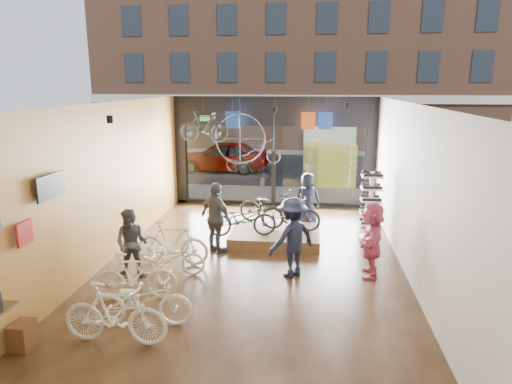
% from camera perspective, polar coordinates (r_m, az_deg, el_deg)
% --- Properties ---
extents(ground_plane, '(7.00, 12.00, 0.04)m').
position_cam_1_polar(ground_plane, '(10.73, -0.58, -9.86)').
color(ground_plane, black).
rests_on(ground_plane, ground).
extents(ceiling, '(7.00, 12.00, 0.04)m').
position_cam_1_polar(ceiling, '(9.87, -0.63, 11.09)').
color(ceiling, black).
rests_on(ceiling, ground).
extents(wall_left, '(0.04, 12.00, 3.80)m').
position_cam_1_polar(wall_left, '(11.15, -18.85, 0.66)').
color(wall_left, '#B37830').
rests_on(wall_left, ground).
extents(wall_right, '(0.04, 12.00, 3.80)m').
position_cam_1_polar(wall_right, '(10.29, 19.22, -0.38)').
color(wall_right, beige).
rests_on(wall_right, ground).
extents(wall_back, '(7.00, 0.04, 3.80)m').
position_cam_1_polar(wall_back, '(4.60, -10.99, -17.08)').
color(wall_back, beige).
rests_on(wall_back, ground).
extents(storefront, '(7.00, 0.26, 3.80)m').
position_cam_1_polar(storefront, '(16.00, 2.24, 5.04)').
color(storefront, black).
rests_on(storefront, ground).
extents(exit_sign, '(0.35, 0.06, 0.18)m').
position_cam_1_polar(exit_sign, '(16.13, -6.40, 9.15)').
color(exit_sign, '#198C26').
rests_on(exit_sign, storefront).
extents(street_road, '(30.00, 18.00, 0.02)m').
position_cam_1_polar(street_road, '(25.17, 3.92, 3.68)').
color(street_road, black).
rests_on(street_road, ground).
extents(sidewalk_near, '(30.00, 2.40, 0.12)m').
position_cam_1_polar(sidewalk_near, '(17.53, 2.51, -0.35)').
color(sidewalk_near, slate).
rests_on(sidewalk_near, ground).
extents(sidewalk_far, '(30.00, 2.00, 0.12)m').
position_cam_1_polar(sidewalk_far, '(29.11, 4.36, 5.12)').
color(sidewalk_far, slate).
rests_on(sidewalk_far, ground).
extents(opposite_building, '(26.00, 5.00, 14.00)m').
position_cam_1_polar(opposite_building, '(31.43, 4.82, 18.41)').
color(opposite_building, brown).
rests_on(opposite_building, ground).
extents(street_car, '(4.45, 1.79, 1.52)m').
position_cam_1_polar(street_car, '(22.47, -4.25, 4.49)').
color(street_car, gray).
rests_on(street_car, street_road).
extents(box_truck, '(2.20, 6.59, 2.60)m').
position_cam_1_polar(box_truck, '(20.99, 9.01, 5.22)').
color(box_truck, silver).
rests_on(box_truck, street_road).
extents(floor_bike_1, '(1.81, 0.55, 1.08)m').
position_cam_1_polar(floor_bike_1, '(8.08, -17.21, -14.31)').
color(floor_bike_1, beige).
rests_on(floor_bike_1, ground_plane).
extents(floor_bike_2, '(1.86, 0.83, 0.95)m').
position_cam_1_polar(floor_bike_2, '(8.54, -14.11, -13.04)').
color(floor_bike_2, beige).
rests_on(floor_bike_2, ground_plane).
extents(floor_bike_3, '(1.72, 0.77, 1.00)m').
position_cam_1_polar(floor_bike_3, '(9.50, -14.87, -10.12)').
color(floor_bike_3, beige).
rests_on(floor_bike_3, ground_plane).
extents(floor_bike_4, '(1.62, 0.74, 0.82)m').
position_cam_1_polar(floor_bike_4, '(10.51, -10.71, -8.08)').
color(floor_bike_4, beige).
rests_on(floor_bike_4, ground_plane).
extents(floor_bike_5, '(1.79, 0.56, 1.07)m').
position_cam_1_polar(floor_bike_5, '(11.07, -10.46, -6.27)').
color(floor_bike_5, beige).
rests_on(floor_bike_5, ground_plane).
extents(display_platform, '(2.40, 1.80, 0.30)m').
position_cam_1_polar(display_platform, '(12.56, 2.44, -5.52)').
color(display_platform, '#4A2D1B').
rests_on(display_platform, ground_plane).
extents(display_bike_left, '(1.87, 0.97, 0.94)m').
position_cam_1_polar(display_bike_left, '(11.97, -1.74, -3.37)').
color(display_bike_left, black).
rests_on(display_bike_left, display_platform).
extents(display_bike_mid, '(1.67, 0.63, 0.98)m').
position_cam_1_polar(display_bike_mid, '(12.44, 4.36, -2.64)').
color(display_bike_mid, black).
rests_on(display_bike_mid, display_platform).
extents(display_bike_right, '(1.94, 1.00, 0.97)m').
position_cam_1_polar(display_bike_right, '(13.06, 1.81, -1.86)').
color(display_bike_right, black).
rests_on(display_bike_right, display_platform).
extents(customer_1, '(0.76, 0.60, 1.56)m').
position_cam_1_polar(customer_1, '(10.49, -15.26, -6.23)').
color(customer_1, '#3F3F44').
rests_on(customer_1, ground_plane).
extents(customer_2, '(1.12, 1.01, 1.82)m').
position_cam_1_polar(customer_2, '(11.57, -4.99, -3.26)').
color(customer_2, '#3F3F44').
rests_on(customer_2, ground_plane).
extents(customer_3, '(1.32, 1.27, 1.81)m').
position_cam_1_polar(customer_3, '(10.16, 4.55, -5.68)').
color(customer_3, '#161C33').
rests_on(customer_3, ground_plane).
extents(customer_4, '(0.91, 0.71, 1.63)m').
position_cam_1_polar(customer_4, '(13.81, 6.44, -0.96)').
color(customer_4, '#161C33').
rests_on(customer_4, ground_plane).
extents(customer_5, '(0.66, 1.62, 1.70)m').
position_cam_1_polar(customer_5, '(10.49, 14.26, -5.76)').
color(customer_5, '#CC4C72').
rests_on(customer_5, ground_plane).
extents(sunglasses_rack, '(0.67, 0.59, 1.93)m').
position_cam_1_polar(sunglasses_rack, '(12.80, 14.13, -1.75)').
color(sunglasses_rack, white).
rests_on(sunglasses_rack, ground_plane).
extents(wall_merch, '(0.40, 2.40, 2.60)m').
position_cam_1_polar(wall_merch, '(8.36, -28.07, -8.68)').
color(wall_merch, navy).
rests_on(wall_merch, wall_left).
extents(penny_farthing, '(2.01, 0.06, 1.61)m').
position_cam_1_polar(penny_farthing, '(14.31, -0.68, 6.49)').
color(penny_farthing, black).
rests_on(penny_farthing, ceiling).
extents(hung_bike, '(1.61, 0.56, 0.95)m').
position_cam_1_polar(hung_bike, '(14.43, -6.57, 8.16)').
color(hung_bike, black).
rests_on(hung_bike, ceiling).
extents(jersey_left, '(0.45, 0.03, 0.55)m').
position_cam_1_polar(jersey_left, '(15.25, -2.98, 8.98)').
color(jersey_left, '#1E3F99').
rests_on(jersey_left, ceiling).
extents(jersey_mid, '(0.45, 0.03, 0.55)m').
position_cam_1_polar(jersey_mid, '(15.02, 6.54, 8.84)').
color(jersey_mid, '#CC5919').
rests_on(jersey_mid, ceiling).
extents(jersey_right, '(0.45, 0.03, 0.55)m').
position_cam_1_polar(jersey_right, '(15.03, 8.69, 8.78)').
color(jersey_right, '#1E3F99').
rests_on(jersey_right, ceiling).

